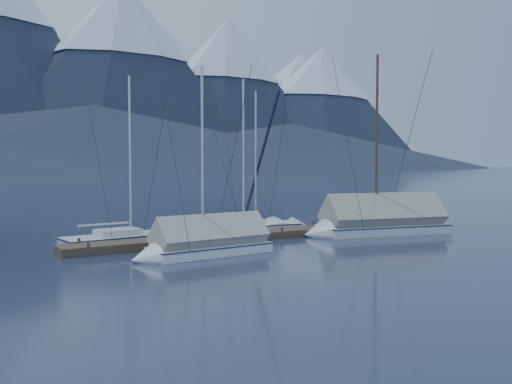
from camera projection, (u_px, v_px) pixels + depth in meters
ground at (280, 244)px, 23.82m from camera, size 1000.00×1000.00×0.00m
dock at (256, 236)px, 25.51m from camera, size 18.00×1.50×0.54m
mooring_posts at (247, 232)px, 25.23m from camera, size 15.12×1.52×0.35m
sailboat_open_left at (140, 239)px, 24.45m from camera, size 6.30×2.64×8.15m
sailboat_open_mid at (250, 230)px, 27.78m from camera, size 6.70×3.33×8.54m
sailboat_open_right at (263, 228)px, 28.62m from camera, size 6.29×2.99×8.02m
sailboat_covered_near at (373, 224)px, 27.08m from camera, size 7.94×3.96×9.90m
sailboat_covered_far at (200, 246)px, 20.76m from camera, size 5.78×2.42×7.97m
person at (365, 207)px, 29.42m from camera, size 0.55×0.69×1.66m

